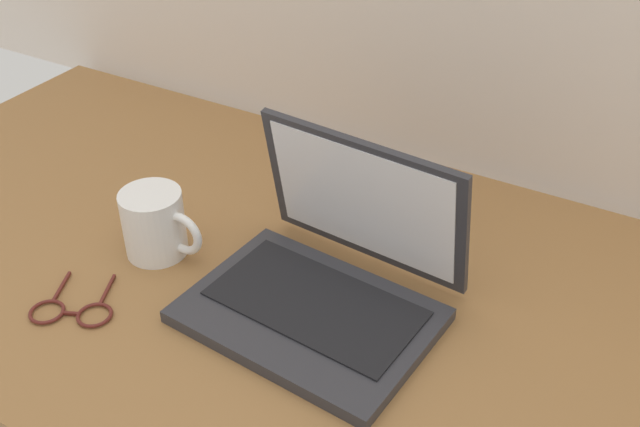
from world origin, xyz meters
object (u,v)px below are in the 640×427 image
(remote_control_far, at_px, (409,199))
(eyeglasses, at_px, (72,311))
(laptop, at_px, (328,275))
(coffee_mug, at_px, (155,223))

(remote_control_far, relative_size, eyeglasses, 1.26)
(remote_control_far, height_order, eyeglasses, remote_control_far)
(laptop, bearing_deg, remote_control_far, 89.87)
(laptop, bearing_deg, eyeglasses, -146.34)
(laptop, distance_m, remote_control_far, 0.26)
(coffee_mug, relative_size, eyeglasses, 0.97)
(coffee_mug, height_order, remote_control_far, coffee_mug)
(laptop, xyz_separation_m, coffee_mug, (-0.27, -0.03, 0.00))
(remote_control_far, distance_m, eyeglasses, 0.53)
(laptop, relative_size, remote_control_far, 1.98)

